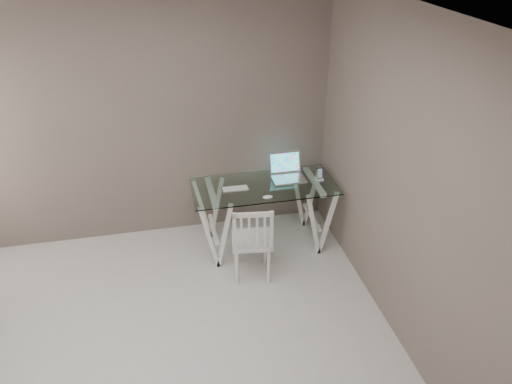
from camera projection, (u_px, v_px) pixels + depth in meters
room at (130, 196)px, 3.05m from camera, size 4.50×4.52×2.71m
desk at (264, 215)px, 5.36m from camera, size 1.50×0.70×0.75m
chair at (252, 239)px, 4.82m from camera, size 0.43×0.43×0.84m
laptop at (287, 172)px, 5.33m from camera, size 0.35×0.32×0.24m
keyboard at (235, 189)px, 5.11m from camera, size 0.28×0.12×0.01m
mouse at (268, 197)px, 4.94m from camera, size 0.10×0.06×0.03m
phone_dock at (320, 177)px, 5.27m from camera, size 0.07×0.07×0.13m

